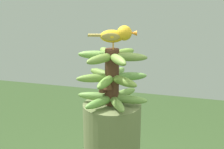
# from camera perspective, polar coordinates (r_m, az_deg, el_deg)

# --- Properties ---
(banana_bunch) EXTENTS (0.28, 0.28, 0.22)m
(banana_bunch) POSITION_cam_1_polar(r_m,az_deg,el_deg) (1.19, -0.05, -0.55)
(banana_bunch) COLOR #4C2D1E
(banana_bunch) RESTS_ON banana_tree
(perched_bird) EXTENTS (0.18, 0.07, 0.09)m
(perched_bird) POSITION_cam_1_polar(r_m,az_deg,el_deg) (1.16, 1.13, 7.28)
(perched_bird) COLOR #C68933
(perched_bird) RESTS_ON banana_bunch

